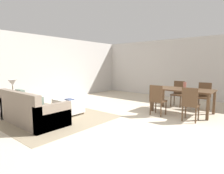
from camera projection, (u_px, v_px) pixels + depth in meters
name	position (u px, v px, depth m)	size (l,w,h in m)	color
ground_plane	(123.00, 127.00, 4.53)	(10.80, 10.80, 0.00)	beige
wall_back	(190.00, 69.00, 8.19)	(9.00, 0.12, 2.70)	beige
wall_left	(42.00, 69.00, 7.60)	(0.12, 11.00, 2.70)	beige
area_rug	(53.00, 117.00, 5.36)	(3.00, 2.80, 0.01)	gray
couch	(32.00, 112.00, 4.84)	(1.96, 0.94, 0.86)	gray
ottoman_table	(68.00, 106.00, 5.78)	(0.94, 0.57, 0.44)	silver
side_table	(13.00, 100.00, 5.69)	(0.40, 0.40, 0.55)	brown
table_lamp	(12.00, 83.00, 5.63)	(0.26, 0.26, 0.53)	brown
dining_table	(183.00, 92.00, 5.84)	(1.78, 0.94, 0.76)	#513823
dining_chair_near_left	(157.00, 98.00, 5.50)	(0.40, 0.40, 0.92)	#513823
dining_chair_near_right	(190.00, 102.00, 4.92)	(0.43, 0.43, 0.92)	#513823
dining_chair_far_left	(178.00, 92.00, 6.79)	(0.41, 0.41, 0.92)	#513823
dining_chair_far_right	(204.00, 95.00, 6.19)	(0.41, 0.41, 0.92)	#513823
vase_centerpiece	(185.00, 86.00, 5.82)	(0.09, 0.09, 0.21)	#B26659
book_on_ottoman	(69.00, 99.00, 5.71)	(0.26, 0.20, 0.03)	#3F4C72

